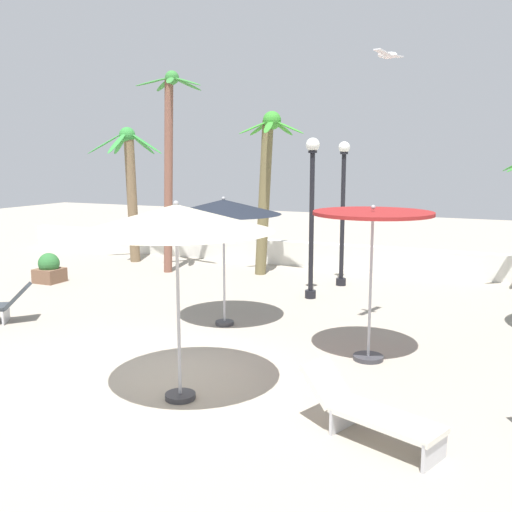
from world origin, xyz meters
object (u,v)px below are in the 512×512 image
patio_umbrella_3 (176,219)px  planter (49,269)px  palm_tree_2 (169,153)px  lounge_chair_1 (369,411)px  palm_tree_0 (130,179)px  palm_tree_1 (266,177)px  lamp_post_2 (343,207)px  seagull_0 (388,55)px  patio_umbrella_1 (372,227)px  patio_umbrella_0 (223,208)px  lamp_post_1 (312,206)px

patio_umbrella_3 → planter: patio_umbrella_3 is taller
palm_tree_2 → lounge_chair_1: palm_tree_2 is taller
palm_tree_0 → palm_tree_2: palm_tree_2 is taller
palm_tree_1 → lamp_post_2: (2.51, -0.51, -0.77)m
planter → seagull_0: bearing=-8.1°
patio_umbrella_1 → palm_tree_1: bearing=126.9°
patio_umbrella_0 → lounge_chair_1: patio_umbrella_0 is taller
palm_tree_2 → palm_tree_1: bearing=17.6°
patio_umbrella_0 → palm_tree_0: palm_tree_0 is taller
patio_umbrella_1 → patio_umbrella_3: patio_umbrella_3 is taller
patio_umbrella_1 → lamp_post_1: size_ratio=0.68×
lamp_post_2 → planter: bearing=-158.3°
lamp_post_2 → palm_tree_2: bearing=-176.0°
seagull_0 → planter: bearing=171.9°
palm_tree_2 → planter: size_ratio=7.14×
palm_tree_0 → planter: bearing=-91.5°
lamp_post_2 → planter: 8.52m
patio_umbrella_3 → lamp_post_1: (-0.32, 6.77, -0.34)m
palm_tree_2 → palm_tree_0: bearing=153.9°
lamp_post_1 → planter: 7.81m
palm_tree_0 → lamp_post_1: palm_tree_0 is taller
seagull_0 → lamp_post_2: bearing=114.8°
patio_umbrella_3 → seagull_0: 5.30m
lamp_post_1 → patio_umbrella_1: bearing=-58.1°
palm_tree_1 → planter: size_ratio=5.74×
lamp_post_2 → patio_umbrella_0: bearing=-103.5°
patio_umbrella_1 → lamp_post_2: bearing=110.8°
patio_umbrella_3 → lounge_chair_1: size_ratio=1.50×
palm_tree_0 → palm_tree_2: size_ratio=0.75×
palm_tree_1 → palm_tree_2: palm_tree_2 is taller
palm_tree_1 → seagull_0: bearing=-47.4°
palm_tree_0 → lamp_post_1: 7.78m
palm_tree_2 → patio_umbrella_1: bearing=-35.5°
palm_tree_1 → planter: bearing=-145.5°
lounge_chair_1 → palm_tree_1: bearing=120.5°
lamp_post_1 → palm_tree_2: bearing=164.4°
lamp_post_2 → palm_tree_1: bearing=168.5°
patio_umbrella_1 → lamp_post_2: lamp_post_2 is taller
palm_tree_2 → lamp_post_1: (5.04, -1.41, -1.33)m
patio_umbrella_1 → lounge_chair_1: 3.60m
lamp_post_2 → lounge_chair_1: size_ratio=2.02×
patio_umbrella_1 → palm_tree_1: size_ratio=0.56×
lounge_chair_1 → patio_umbrella_0: bearing=136.7°
lamp_post_1 → seagull_0: (2.34, -2.68, 3.04)m
lamp_post_1 → lounge_chair_1: bearing=-65.2°
patio_umbrella_0 → patio_umbrella_1: bearing=-14.9°
patio_umbrella_1 → palm_tree_0: 11.75m
lamp_post_1 → lamp_post_2: lamp_post_1 is taller
palm_tree_0 → lounge_chair_1: bearing=-41.8°
patio_umbrella_1 → patio_umbrella_3: 3.56m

